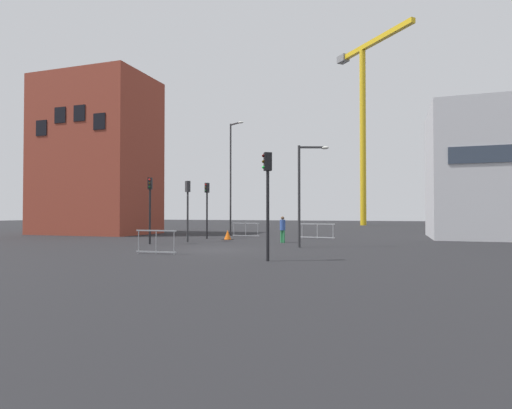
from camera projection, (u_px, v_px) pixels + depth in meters
The scene contains 15 objects.
ground at pixel (215, 250), 20.76m from camera, with size 160.00×160.00×0.00m, color black.
brick_building at pixel (97, 156), 36.68m from camera, with size 9.64×6.58×13.66m.
office_block at pixel (511, 172), 29.77m from camera, with size 10.87×8.32×9.51m.
construction_crane at pixel (364, 109), 62.00m from camera, with size 11.41×12.24×27.04m.
streetlamp_tall at pixel (232, 171), 34.37m from camera, with size 1.47×0.95×9.23m.
streetlamp_short at pixel (304, 185), 22.30m from camera, with size 1.60×0.64×5.46m.
traffic_light_corner at pixel (268, 188), 15.97m from camera, with size 0.39×0.35×4.16m.
traffic_light_near at pixel (188, 201), 26.49m from camera, with size 0.38×0.36×3.87m.
traffic_light_far at pixel (207, 201), 29.83m from camera, with size 0.28×0.38×3.99m.
traffic_light_median at pixel (150, 199), 24.58m from camera, with size 0.32×0.39×3.92m.
pedestrian_walking at pixel (283, 227), 25.77m from camera, with size 0.34×0.34×1.62m.
safety_barrier_mid_span at pixel (246, 230), 32.00m from camera, with size 2.27×0.33×1.08m.
safety_barrier_front at pixel (317, 231), 29.69m from camera, with size 2.53×0.38×1.08m.
safety_barrier_right_run at pixel (156, 242), 18.64m from camera, with size 1.99×0.11×1.08m.
traffic_cone_on_verge at pixel (228, 235), 28.55m from camera, with size 0.66×0.66×0.67m.
Camera 1 is at (8.48, -19.11, 1.85)m, focal length 29.29 mm.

